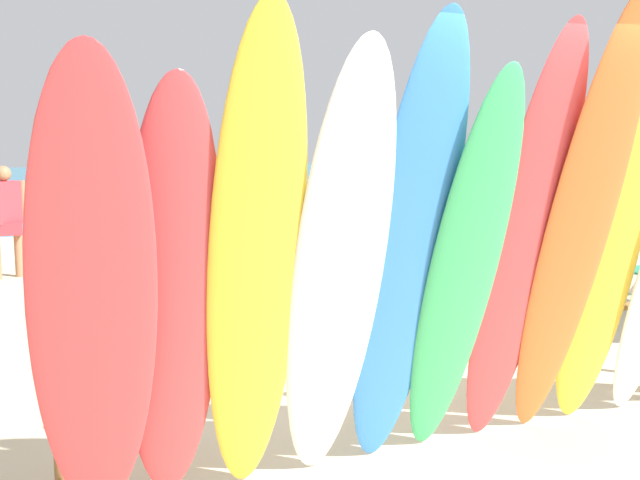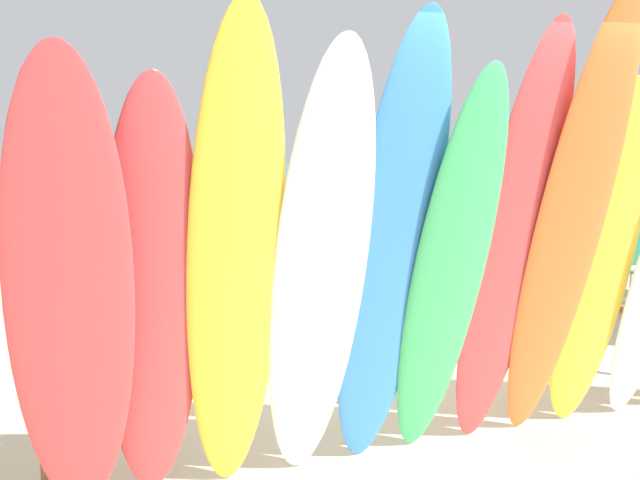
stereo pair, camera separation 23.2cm
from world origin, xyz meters
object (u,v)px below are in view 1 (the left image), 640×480
object	(u,v)px
surfboard_orange_7	(578,233)
beachgoer_by_water	(262,210)
surfboard_red_0	(93,309)
beachgoer_midbeach	(5,214)
surfboard_yellow_2	(256,269)
surfboard_blue_4	(407,256)
beach_chair_blue	(631,258)
surfboard_rack	(434,342)
surfboard_green_5	(463,274)
surfboard_red_1	(173,304)
surfboard_yellow_8	(605,260)
surfboard_white_3	(339,276)
beach_chair_striped	(572,267)
surfboard_red_6	(523,248)

from	to	relation	value
surfboard_orange_7	beachgoer_by_water	xyz separation A→B (m)	(0.35, 6.63, -0.46)
surfboard_red_0	beachgoer_midbeach	distance (m)	7.52
surfboard_yellow_2	surfboard_blue_4	world-z (taller)	surfboard_blue_4
beachgoer_by_water	beach_chair_blue	xyz separation A→B (m)	(3.77, -3.26, -0.47)
surfboard_red_0	beachgoer_by_water	xyz separation A→B (m)	(3.11, 6.59, -0.25)
surfboard_rack	beachgoer_by_water	distance (m)	6.04
surfboard_rack	beachgoer_midbeach	distance (m)	7.34
surfboard_green_5	surfboard_red_1	bearing A→B (deg)	174.27
surfboard_blue_4	surfboard_orange_7	distance (m)	1.13
surfboard_rack	beachgoer_midbeach	size ratio (longest dim) A/B	3.09
surfboard_orange_7	surfboard_red_1	bearing A→B (deg)	179.54
surfboard_yellow_8	beach_chair_blue	size ratio (longest dim) A/B	2.86
surfboard_white_3	surfboard_red_0	bearing A→B (deg)	-178.71
surfboard_orange_7	beach_chair_striped	xyz separation A→B (m)	(2.95, 3.16, -0.93)
surfboard_red_0	surfboard_yellow_2	size ratio (longest dim) A/B	0.92
surfboard_rack	beachgoer_by_water	bearing A→B (deg)	81.40
surfboard_red_1	surfboard_red_6	world-z (taller)	surfboard_red_6
surfboard_orange_7	surfboard_rack	bearing A→B (deg)	133.53
surfboard_white_3	surfboard_yellow_8	size ratio (longest dim) A/B	1.07
surfboard_blue_4	surfboard_orange_7	world-z (taller)	surfboard_orange_7
beachgoer_by_water	surfboard_orange_7	bearing A→B (deg)	99.34
surfboard_white_3	surfboard_orange_7	size ratio (longest dim) A/B	0.88
surfboard_red_1	surfboard_red_0	bearing A→B (deg)	-157.65
surfboard_red_0	surfboard_white_3	world-z (taller)	surfboard_white_3
surfboard_red_0	surfboard_orange_7	bearing A→B (deg)	3.78
surfboard_red_6	surfboard_orange_7	bearing A→B (deg)	-13.36
surfboard_red_6	beach_chair_blue	distance (m)	5.61
surfboard_green_5	beach_chair_blue	world-z (taller)	surfboard_green_5
surfboard_red_6	beachgoer_by_water	bearing A→B (deg)	83.39
surfboard_red_6	surfboard_yellow_8	size ratio (longest dim) A/B	1.13
surfboard_red_1	beach_chair_blue	size ratio (longest dim) A/B	2.80
surfboard_blue_4	surfboard_yellow_8	distance (m)	1.52
surfboard_rack	surfboard_yellow_8	xyz separation A→B (m)	(0.95, -0.51, 0.56)
surfboard_blue_4	surfboard_orange_7	xyz separation A→B (m)	(1.12, -0.07, 0.08)
surfboard_red_1	beachgoer_midbeach	size ratio (longest dim) A/B	1.46
surfboard_green_5	beachgoer_by_water	distance (m)	6.64
surfboard_orange_7	beachgoer_midbeach	size ratio (longest dim) A/B	1.82
surfboard_red_6	beachgoer_midbeach	xyz separation A→B (m)	(-2.73, 7.48, -0.38)
surfboard_blue_4	surfboard_green_5	size ratio (longest dim) A/B	1.10
surfboard_red_6	beach_chair_striped	xyz separation A→B (m)	(3.29, 3.09, -0.85)
surfboard_red_0	beach_chair_blue	world-z (taller)	surfboard_red_0
surfboard_yellow_8	surfboard_blue_4	bearing A→B (deg)	-171.23
surfboard_red_1	surfboard_yellow_8	xyz separation A→B (m)	(2.77, -0.02, 0.03)
surfboard_rack	surfboard_white_3	distance (m)	1.31
surfboard_yellow_2	surfboard_rack	bearing A→B (deg)	26.44
surfboard_red_0	surfboard_blue_4	xyz separation A→B (m)	(1.65, 0.03, 0.13)
surfboard_blue_4	beach_chair_striped	size ratio (longest dim) A/B	3.27
surfboard_red_1	surfboard_green_5	distance (m)	1.63
surfboard_red_1	beach_chair_striped	distance (m)	6.15
surfboard_blue_4	surfboard_green_5	world-z (taller)	surfboard_blue_4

